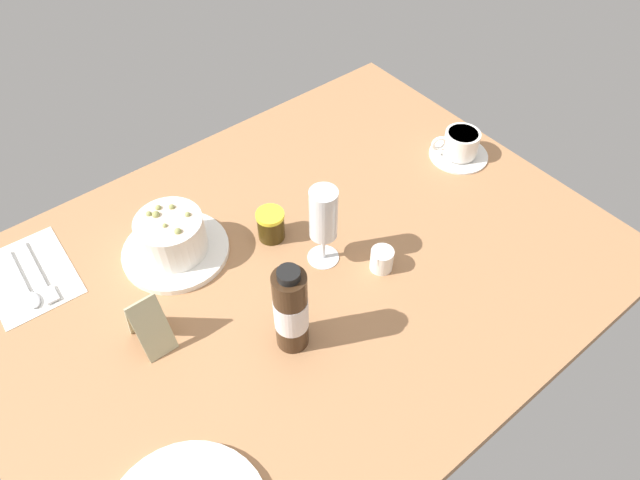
{
  "coord_description": "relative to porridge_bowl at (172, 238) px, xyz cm",
  "views": [
    {
      "loc": [
        38.0,
        52.97,
        80.57
      ],
      "look_at": [
        -3.16,
        1.54,
        5.99
      ],
      "focal_mm": 32.27,
      "sensor_mm": 36.0,
      "label": 1
    }
  ],
  "objects": [
    {
      "name": "porridge_bowl",
      "position": [
        0.0,
        0.0,
        0.0
      ],
      "size": [
        19.37,
        19.37,
        9.38
      ],
      "color": "white",
      "rests_on": "ground_plane"
    },
    {
      "name": "coffee_cup",
      "position": [
        -60.83,
        13.63,
        -1.32
      ],
      "size": [
        12.52,
        12.52,
        6.08
      ],
      "color": "white",
      "rests_on": "ground_plane"
    },
    {
      "name": "ground_plane",
      "position": [
        -16.07,
        16.6,
        -5.57
      ],
      "size": [
        110.0,
        84.0,
        3.0
      ],
      "primitive_type": "cube",
      "color": "#A8754C"
    },
    {
      "name": "wine_glass",
      "position": [
        -20.32,
        17.71,
        6.46
      ],
      "size": [
        5.76,
        5.76,
        16.49
      ],
      "color": "white",
      "rests_on": "ground_plane"
    },
    {
      "name": "jam_jar",
      "position": [
        -16.26,
        7.56,
        -1.0
      ],
      "size": [
        5.27,
        5.27,
        6.08
      ],
      "color": "#372A0B",
      "rests_on": "ground_plane"
    },
    {
      "name": "cutlery_setting",
      "position": [
        23.0,
        -11.17,
        -3.83
      ],
      "size": [
        14.72,
        19.59,
        0.9
      ],
      "color": "white",
      "rests_on": "ground_plane"
    },
    {
      "name": "creamer_jug",
      "position": [
        -26.89,
        25.98,
        -1.81
      ],
      "size": [
        5.0,
        4.12,
        4.96
      ],
      "color": "white",
      "rests_on": "ground_plane"
    },
    {
      "name": "menu_card",
      "position": [
        11.92,
        14.04,
        1.21
      ],
      "size": [
        4.99,
        7.33,
        10.7
      ],
      "color": "#B6B28A",
      "rests_on": "ground_plane"
    },
    {
      "name": "sauce_bottle_brown",
      "position": [
        -5.57,
        28.16,
        4.3
      ],
      "size": [
        5.36,
        5.36,
        17.88
      ],
      "color": "#382314",
      "rests_on": "ground_plane"
    }
  ]
}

